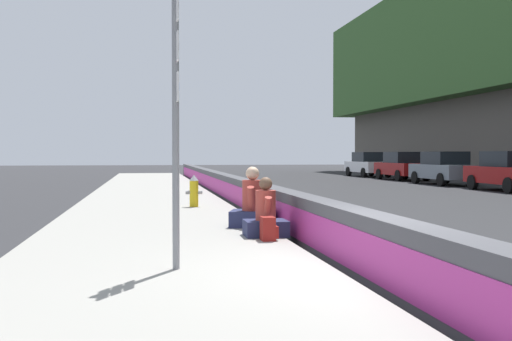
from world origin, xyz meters
The scene contains 12 objects.
ground_plane centered at (0.00, 0.00, 0.00)m, with size 160.00×160.00×0.00m, color #2B2B2D.
sidewalk_strip centered at (0.00, 2.65, 0.07)m, with size 80.00×4.40×0.14m, color gray.
jersey_barrier centered at (0.00, 0.00, 0.42)m, with size 76.00×0.45×0.85m.
route_sign_post centered at (0.68, 2.45, 2.23)m, with size 0.44×0.09×3.60m.
fire_hydrant centered at (9.89, 1.54, 0.59)m, with size 0.26×0.46×0.88m.
seated_person_foreground centered at (3.58, 0.74, 0.47)m, with size 0.67×0.76×1.05m.
seated_person_middle centered at (5.04, 0.73, 0.52)m, with size 0.95×1.03×1.21m.
backpack centered at (3.03, 0.80, 0.33)m, with size 0.32×0.28×0.40m.
parked_car_fourth centered at (16.85, -12.33, 0.86)m, with size 4.52×1.98×1.71m.
parked_car_midline centered at (22.42, -12.17, 0.86)m, with size 4.52×1.99×1.71m.
parked_car_far centered at (28.11, -12.35, 0.86)m, with size 4.53×2.02×1.71m.
parked_car_farther centered at (33.86, -12.29, 0.86)m, with size 4.57×2.09×1.71m.
Camera 1 is at (-7.25, 2.82, 1.61)m, focal length 43.68 mm.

